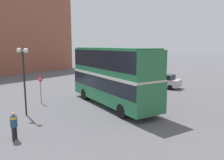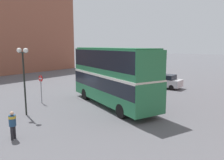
# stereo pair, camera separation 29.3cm
# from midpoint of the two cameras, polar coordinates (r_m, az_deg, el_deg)

# --- Properties ---
(ground_plane) EXTENTS (240.00, 240.00, 0.00)m
(ground_plane) POSITION_cam_midpoint_polar(r_m,az_deg,el_deg) (19.84, -4.27, -5.84)
(ground_plane) COLOR #5B5B60
(double_decker_bus) EXTENTS (10.34, 6.30, 4.88)m
(double_decker_bus) POSITION_cam_midpoint_polar(r_m,az_deg,el_deg) (18.29, 0.46, 1.84)
(double_decker_bus) COLOR #287A4C
(double_decker_bus) RESTS_ON ground_plane
(pedestrian_foreground) EXTENTS (0.53, 0.53, 1.58)m
(pedestrian_foreground) POSITION_cam_midpoint_polar(r_m,az_deg,el_deg) (13.10, -23.98, -10.08)
(pedestrian_foreground) COLOR #232328
(pedestrian_foreground) RESTS_ON ground_plane
(parked_car_kerb_near) EXTENTS (3.91, 1.95, 1.64)m
(parked_car_kerb_near) POSITION_cam_midpoint_polar(r_m,az_deg,el_deg) (27.10, 13.96, -0.30)
(parked_car_kerb_near) COLOR silver
(parked_car_kerb_near) RESTS_ON ground_plane
(parked_car_kerb_far) EXTENTS (4.44, 2.36, 1.51)m
(parked_car_kerb_far) POSITION_cam_midpoint_polar(r_m,az_deg,el_deg) (30.54, 0.87, 0.91)
(parked_car_kerb_far) COLOR maroon
(parked_car_kerb_far) RESTS_ON ground_plane
(street_lamp_twin_globe) EXTENTS (1.18, 0.34, 4.91)m
(street_lamp_twin_globe) POSITION_cam_midpoint_polar(r_m,az_deg,el_deg) (16.80, -21.69, 3.48)
(street_lamp_twin_globe) COLOR black
(street_lamp_twin_globe) RESTS_ON ground_plane
(no_entry_sign) EXTENTS (0.56, 0.08, 2.50)m
(no_entry_sign) POSITION_cam_midpoint_polar(r_m,az_deg,el_deg) (20.14, -17.67, -1.24)
(no_entry_sign) COLOR gray
(no_entry_sign) RESTS_ON ground_plane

